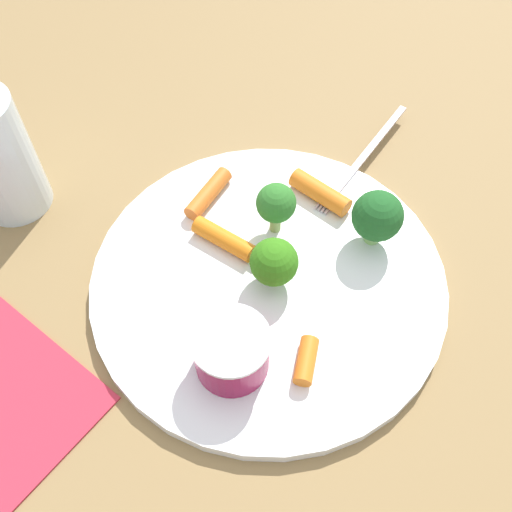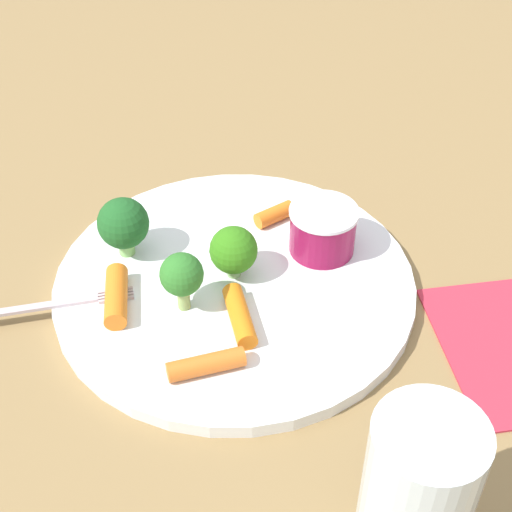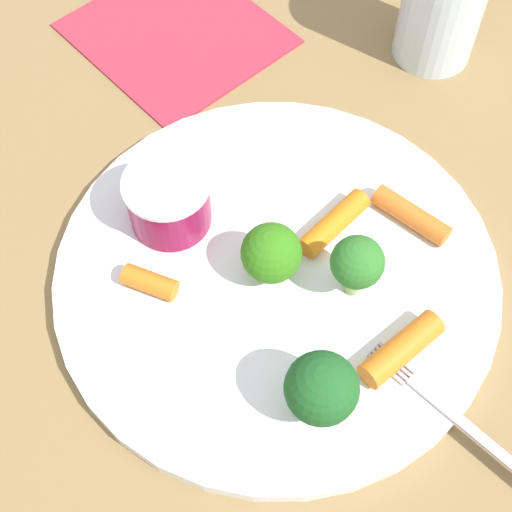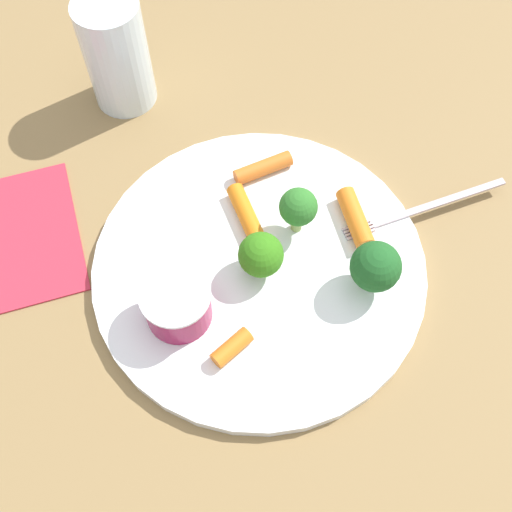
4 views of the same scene
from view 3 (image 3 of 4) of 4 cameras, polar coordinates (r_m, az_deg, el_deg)
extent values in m
plane|color=olive|center=(0.51, 1.55, -1.72)|extent=(2.40, 2.40, 0.00)
cylinder|color=white|center=(0.50, 1.57, -1.38)|extent=(0.29, 0.29, 0.01)
cylinder|color=maroon|center=(0.50, -6.63, 4.06)|extent=(0.06, 0.06, 0.04)
cylinder|color=silver|center=(0.49, -6.87, 5.46)|extent=(0.06, 0.06, 0.00)
cylinder|color=#89B071|center=(0.49, 0.87, -0.76)|extent=(0.01, 0.01, 0.01)
sphere|color=#347918|center=(0.47, 0.90, 0.50)|extent=(0.04, 0.04, 0.04)
cylinder|color=#89C46B|center=(0.45, 4.77, -11.06)|extent=(0.01, 0.01, 0.02)
sphere|color=#1D5722|center=(0.43, 5.01, -9.97)|extent=(0.04, 0.04, 0.04)
cylinder|color=#8FAA5D|center=(0.48, 7.38, -1.90)|extent=(0.01, 0.01, 0.02)
sphere|color=#2E7228|center=(0.46, 7.70, -0.47)|extent=(0.03, 0.03, 0.03)
cylinder|color=orange|center=(0.47, 10.98, -6.94)|extent=(0.06, 0.02, 0.02)
cylinder|color=orange|center=(0.52, 11.70, 3.06)|extent=(0.03, 0.06, 0.01)
cylinder|color=orange|center=(0.49, -8.06, -1.99)|extent=(0.03, 0.04, 0.01)
cylinder|color=orange|center=(0.51, 5.81, 2.61)|extent=(0.06, 0.02, 0.02)
cube|color=#BDAEB7|center=(0.47, 18.30, -14.31)|extent=(0.02, 0.14, 0.00)
cube|color=#BDAEB7|center=(0.47, 9.83, -8.47)|extent=(0.01, 0.03, 0.00)
cube|color=#BDAEB7|center=(0.47, 10.09, -8.18)|extent=(0.01, 0.03, 0.00)
cube|color=#BDAEB7|center=(0.47, 10.35, -7.90)|extent=(0.01, 0.03, 0.00)
cube|color=#BDAEB7|center=(0.47, 10.61, -7.63)|extent=(0.01, 0.03, 0.00)
cube|color=#B92B3E|center=(0.65, -6.07, 16.53)|extent=(0.15, 0.16, 0.00)
camera|label=1|loc=(0.38, -54.33, 39.73)|focal=40.96mm
camera|label=2|loc=(0.64, 55.64, 43.16)|focal=53.79mm
camera|label=4|loc=(0.27, -84.64, 34.16)|focal=44.07mm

